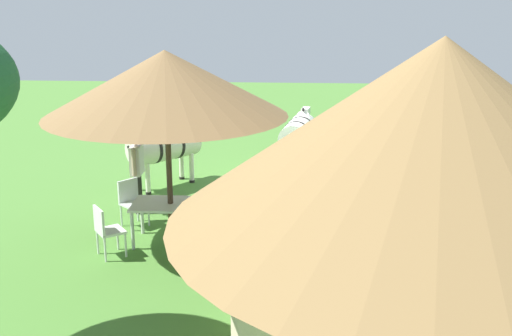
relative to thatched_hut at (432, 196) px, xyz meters
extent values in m
plane|color=#497C31|center=(1.47, -6.09, -2.24)|extent=(36.00, 36.00, 0.00)
cylinder|color=beige|center=(0.00, 0.00, -1.28)|extent=(4.44, 4.44, 1.91)
cone|color=olive|center=(0.00, 0.00, 0.70)|extent=(5.83, 5.83, 2.04)
cylinder|color=#463326|center=(3.69, -3.85, -1.07)|extent=(0.10, 0.10, 2.33)
cone|color=brown|center=(3.69, -3.85, 0.65)|extent=(4.17, 4.17, 1.11)
cube|color=silver|center=(3.69, -3.85, -1.52)|extent=(1.36, 0.89, 0.04)
cylinder|color=silver|center=(3.07, -3.48, -1.89)|extent=(0.06, 0.06, 0.70)
cylinder|color=silver|center=(4.30, -3.46, -1.89)|extent=(0.06, 0.06, 0.70)
cylinder|color=silver|center=(3.08, -4.23, -1.89)|extent=(0.06, 0.06, 0.70)
cylinder|color=silver|center=(4.31, -4.21, -1.89)|extent=(0.06, 0.06, 0.70)
cube|color=silver|center=(4.60, -3.18, -1.79)|extent=(0.60, 0.60, 0.04)
cube|color=silver|center=(4.75, -3.07, -1.56)|extent=(0.29, 0.38, 0.45)
cylinder|color=silver|center=(4.57, -3.44, -2.01)|extent=(0.04, 0.04, 0.45)
cylinder|color=silver|center=(4.34, -3.13, -2.01)|extent=(0.04, 0.04, 0.45)
cylinder|color=silver|center=(4.86, -3.23, -2.01)|extent=(0.04, 0.04, 0.45)
cylinder|color=silver|center=(4.63, -2.92, -2.01)|extent=(0.04, 0.04, 0.45)
cube|color=silver|center=(2.96, -2.99, -1.79)|extent=(0.61, 0.60, 0.04)
cube|color=silver|center=(2.84, -2.84, -1.56)|extent=(0.36, 0.32, 0.45)
cylinder|color=silver|center=(3.22, -3.00, -2.01)|extent=(0.04, 0.04, 0.45)
cylinder|color=silver|center=(2.93, -3.25, -2.01)|extent=(0.04, 0.04, 0.45)
cylinder|color=silver|center=(2.99, -2.73, -2.01)|extent=(0.04, 0.04, 0.45)
cylinder|color=silver|center=(2.70, -2.97, -2.01)|extent=(0.04, 0.04, 0.45)
cube|color=silver|center=(2.78, -4.51, -1.79)|extent=(0.60, 0.60, 0.04)
cube|color=silver|center=(2.63, -4.62, -1.56)|extent=(0.29, 0.38, 0.45)
cylinder|color=silver|center=(2.81, -4.25, -2.01)|extent=(0.04, 0.04, 0.45)
cylinder|color=silver|center=(3.04, -4.55, -2.01)|extent=(0.04, 0.04, 0.45)
cylinder|color=silver|center=(2.52, -4.46, -2.01)|extent=(0.04, 0.04, 0.45)
cylinder|color=silver|center=(2.75, -4.77, -2.01)|extent=(0.04, 0.04, 0.45)
cube|color=white|center=(4.54, -4.58, -1.79)|extent=(0.61, 0.61, 0.04)
cube|color=white|center=(4.69, -4.70, -1.56)|extent=(0.32, 0.36, 0.45)
cylinder|color=white|center=(4.28, -4.61, -2.01)|extent=(0.04, 0.04, 0.45)
cylinder|color=white|center=(4.53, -4.32, -2.01)|extent=(0.04, 0.04, 0.45)
cylinder|color=white|center=(4.56, -4.84, -2.01)|extent=(0.04, 0.04, 0.45)
cylinder|color=white|center=(4.80, -4.55, -2.01)|extent=(0.04, 0.04, 0.45)
cylinder|color=black|center=(1.79, -3.93, -1.83)|extent=(0.12, 0.12, 0.81)
cylinder|color=black|center=(1.93, -3.99, -1.83)|extent=(0.12, 0.12, 0.81)
cube|color=#AE373E|center=(1.86, -3.96, -1.14)|extent=(0.48, 0.35, 0.57)
cylinder|color=tan|center=(1.63, -3.87, -1.13)|extent=(0.08, 0.08, 0.54)
cylinder|color=tan|center=(2.09, -4.05, -1.13)|extent=(0.08, 0.08, 0.54)
sphere|color=tan|center=(1.86, -3.96, -0.73)|extent=(0.22, 0.22, 0.22)
cylinder|color=black|center=(4.65, -5.26, -1.83)|extent=(0.12, 0.12, 0.82)
cylinder|color=black|center=(4.65, -5.41, -1.83)|extent=(0.12, 0.12, 0.82)
cube|color=silver|center=(4.65, -5.34, -1.12)|extent=(0.22, 0.45, 0.58)
cylinder|color=tan|center=(4.65, -5.08, -1.11)|extent=(0.09, 0.09, 0.55)
cylinder|color=tan|center=(4.66, -5.59, -1.11)|extent=(0.09, 0.09, 0.55)
sphere|color=tan|center=(4.65, -5.34, -0.70)|extent=(0.22, 0.22, 0.22)
cylinder|color=black|center=(-1.09, -8.98, -1.82)|extent=(0.12, 0.12, 0.83)
cylinder|color=black|center=(-0.97, -9.06, -1.82)|extent=(0.12, 0.12, 0.83)
cube|color=#44866B|center=(-1.03, -9.02, -1.11)|extent=(0.49, 0.40, 0.59)
cylinder|color=#9A6E57|center=(-1.25, -8.90, -1.10)|extent=(0.09, 0.09, 0.55)
cylinder|color=#9A6E57|center=(-0.81, -9.14, -1.10)|extent=(0.09, 0.09, 0.55)
sphere|color=#9A6E57|center=(-1.03, -9.02, -0.69)|extent=(0.23, 0.23, 0.23)
cylinder|color=silver|center=(4.47, -7.11, -1.26)|extent=(1.62, 1.70, 0.70)
cylinder|color=black|center=(4.68, -6.86, -1.26)|extent=(0.59, 0.53, 0.71)
cylinder|color=black|center=(4.27, -7.33, -1.26)|extent=(0.59, 0.53, 0.71)
cylinder|color=silver|center=(3.92, -7.73, -1.08)|extent=(0.60, 0.62, 0.52)
cube|color=silver|center=(3.73, -7.94, -0.92)|extent=(0.40, 0.42, 0.20)
cube|color=black|center=(3.61, -8.07, -0.95)|extent=(0.17, 0.17, 0.12)
cube|color=black|center=(3.92, -7.73, -0.88)|extent=(0.27, 0.30, 0.28)
cylinder|color=silver|center=(4.19, -7.71, -1.88)|extent=(0.11, 0.11, 0.72)
cylinder|color=black|center=(4.19, -7.71, -2.21)|extent=(0.13, 0.13, 0.06)
cylinder|color=silver|center=(3.91, -7.45, -1.88)|extent=(0.11, 0.11, 0.72)
cylinder|color=black|center=(3.91, -7.45, -2.21)|extent=(0.13, 0.13, 0.06)
cylinder|color=silver|center=(5.03, -6.77, -1.88)|extent=(0.11, 0.11, 0.72)
cylinder|color=black|center=(5.03, -6.77, -2.21)|extent=(0.13, 0.13, 0.06)
cylinder|color=silver|center=(4.74, -6.51, -1.88)|extent=(0.11, 0.11, 0.72)
cylinder|color=black|center=(4.74, -6.51, -2.21)|extent=(0.13, 0.13, 0.06)
cylinder|color=black|center=(5.05, -6.45, -1.36)|extent=(0.19, 0.21, 0.53)
cylinder|color=silver|center=(0.22, -5.16, -1.24)|extent=(1.55, 0.69, 0.62)
cylinder|color=black|center=(-0.09, -5.14, -1.24)|extent=(0.11, 0.64, 0.64)
cylinder|color=black|center=(0.49, -5.17, -1.24)|extent=(0.11, 0.64, 0.64)
cylinder|color=silver|center=(0.98, -5.19, -1.06)|extent=(0.54, 0.30, 0.49)
cube|color=silver|center=(1.26, -5.20, -0.90)|extent=(0.41, 0.20, 0.20)
cube|color=black|center=(1.44, -5.21, -0.93)|extent=(0.13, 0.13, 0.12)
cube|color=black|center=(0.98, -5.19, -0.86)|extent=(0.37, 0.06, 0.28)
cylinder|color=silver|center=(0.80, -5.01, -1.85)|extent=(0.11, 0.11, 0.77)
cylinder|color=black|center=(0.80, -5.01, -2.21)|extent=(0.13, 0.13, 0.06)
cylinder|color=silver|center=(0.79, -5.35, -1.85)|extent=(0.11, 0.11, 0.77)
cylinder|color=black|center=(0.79, -5.35, -2.21)|extent=(0.13, 0.13, 0.06)
cylinder|color=silver|center=(-0.36, -4.96, -1.85)|extent=(0.11, 0.11, 0.77)
cylinder|color=black|center=(-0.36, -4.96, -2.21)|extent=(0.13, 0.13, 0.06)
cylinder|color=silver|center=(-0.37, -5.30, -1.85)|extent=(0.11, 0.11, 0.77)
cylinder|color=black|center=(-0.37, -5.30, -2.21)|extent=(0.13, 0.13, 0.06)
cylinder|color=black|center=(-0.60, -5.12, -1.34)|extent=(0.24, 0.06, 0.53)
cylinder|color=silver|center=(1.40, -8.09, -1.16)|extent=(0.97, 1.65, 0.71)
cylinder|color=black|center=(1.45, -7.78, -1.16)|extent=(0.73, 0.20, 0.72)
cylinder|color=black|center=(1.35, -8.36, -1.16)|extent=(0.73, 0.20, 0.72)
cylinder|color=silver|center=(1.26, -8.85, -0.98)|extent=(0.41, 0.60, 0.52)
cube|color=silver|center=(1.21, -9.13, -0.82)|extent=(0.25, 0.43, 0.20)
cube|color=black|center=(1.18, -9.30, -0.85)|extent=(0.14, 0.14, 0.12)
cube|color=black|center=(1.26, -8.85, -0.78)|extent=(0.10, 0.37, 0.28)
cylinder|color=silver|center=(1.49, -8.70, -1.83)|extent=(0.11, 0.11, 0.81)
cylinder|color=black|center=(1.49, -8.70, -2.21)|extent=(0.13, 0.13, 0.06)
cylinder|color=silver|center=(1.10, -8.63, -1.83)|extent=(0.11, 0.11, 0.81)
cylinder|color=black|center=(1.10, -8.63, -2.21)|extent=(0.13, 0.13, 0.06)
cylinder|color=silver|center=(1.69, -7.54, -1.83)|extent=(0.11, 0.11, 0.81)
cylinder|color=black|center=(1.69, -7.54, -2.21)|extent=(0.13, 0.13, 0.06)
cylinder|color=silver|center=(1.30, -7.48, -1.83)|extent=(0.11, 0.11, 0.81)
cylinder|color=black|center=(1.30, -7.48, -2.21)|extent=(0.13, 0.13, 0.06)
cylinder|color=black|center=(1.54, -7.28, -1.26)|extent=(0.09, 0.24, 0.53)
camera|label=1|loc=(1.52, 6.50, 2.16)|focal=43.57mm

